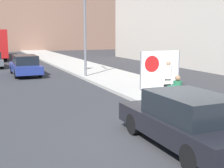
{
  "coord_description": "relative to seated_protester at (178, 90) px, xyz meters",
  "views": [
    {
      "loc": [
        -4.64,
        -7.1,
        3.06
      ],
      "look_at": [
        0.33,
        4.62,
        0.95
      ],
      "focal_mm": 50.0,
      "sensor_mm": 36.0,
      "label": 1
    }
  ],
  "objects": [
    {
      "name": "sidewalk_curb",
      "position": [
        1.06,
        12.08,
        -0.75
      ],
      "size": [
        3.98,
        90.0,
        0.17
      ],
      "primitive_type": "cube",
      "color": "#A8A399",
      "rests_on": "ground_plane"
    },
    {
      "name": "parked_car_curbside",
      "position": [
        -2.07,
        -3.36,
        -0.1
      ],
      "size": [
        1.88,
        4.53,
        1.47
      ],
      "color": "black",
      "rests_on": "ground_plane"
    },
    {
      "name": "protest_banner",
      "position": [
        1.42,
        3.68,
        0.37
      ],
      "size": [
        2.33,
        0.06,
        1.97
      ],
      "color": "slate",
      "rests_on": "sidewalk_curb"
    },
    {
      "name": "seated_protester",
      "position": [
        0.0,
        0.0,
        0.0
      ],
      "size": [
        0.94,
        0.77,
        1.24
      ],
      "rotation": [
        0.0,
        0.0,
        -0.38
      ],
      "color": "#474C56",
      "rests_on": "sidewalk_curb"
    },
    {
      "name": "ground_plane",
      "position": [
        -2.43,
        -2.92,
        -0.84
      ],
      "size": [
        160.0,
        160.0,
        0.0
      ],
      "primitive_type": "plane",
      "color": "#303033"
    },
    {
      "name": "traffic_light_pole",
      "position": [
        -1.39,
        9.95,
        3.49
      ],
      "size": [
        2.51,
        2.27,
        6.28
      ],
      "color": "slate",
      "rests_on": "sidewalk_curb"
    },
    {
      "name": "car_on_road_nearest",
      "position": [
        -4.12,
        12.89,
        -0.11
      ],
      "size": [
        1.8,
        4.73,
        1.46
      ],
      "color": "navy",
      "rests_on": "ground_plane"
    },
    {
      "name": "jogger_on_sidewalk",
      "position": [
        0.89,
        2.1,
        0.14
      ],
      "size": [
        0.34,
        0.34,
        1.6
      ],
      "rotation": [
        0.0,
        0.0,
        3.3
      ],
      "color": "#424247",
      "rests_on": "sidewalk_curb"
    },
    {
      "name": "pedestrian_behind",
      "position": [
        1.54,
        4.56,
        0.19
      ],
      "size": [
        0.34,
        0.34,
        1.68
      ],
      "rotation": [
        0.0,
        0.0,
        3.49
      ],
      "color": "#424247",
      "rests_on": "sidewalk_curb"
    }
  ]
}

